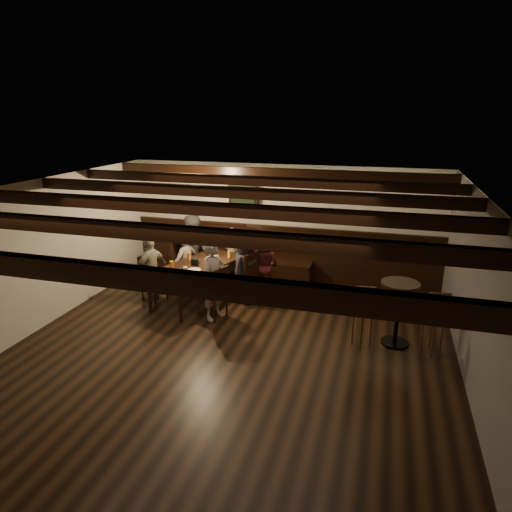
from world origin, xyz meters
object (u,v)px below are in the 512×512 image
(person_right_far, at_px, (214,280))
(bar_stool_right, at_px, (433,330))
(dining_table, at_px, (198,267))
(person_left_near, at_px, (184,257))
(person_left_far, at_px, (151,269))
(person_right_near, at_px, (245,268))
(person_bench_left, at_px, (193,246))
(chair_right_far, at_px, (213,302))
(person_bench_centre, at_px, (232,256))
(bar_stool_left, at_px, (362,323))
(chair_left_far, at_px, (154,286))
(chair_left_near, at_px, (186,271))
(chair_right_near, at_px, (244,286))
(person_bench_right, at_px, (265,265))
(high_top_table, at_px, (398,304))

(person_right_far, relative_size, bar_stool_right, 1.35)
(dining_table, distance_m, person_left_near, 0.88)
(person_left_far, height_order, person_right_near, person_right_near)
(person_bench_left, xyz_separation_m, bar_stool_right, (4.65, -2.05, -0.31))
(chair_right_far, distance_m, person_left_far, 1.51)
(person_bench_centre, distance_m, bar_stool_left, 3.38)
(chair_left_far, xyz_separation_m, person_right_far, (1.40, -0.45, 0.43))
(person_right_near, xyz_separation_m, bar_stool_right, (3.21, -1.12, -0.26))
(person_left_far, bearing_deg, person_bench_centre, 153.43)
(chair_left_near, relative_size, person_right_far, 0.71)
(chair_right_far, height_order, bar_stool_right, bar_stool_right)
(chair_left_far, height_order, person_left_near, person_left_near)
(person_bench_left, xyz_separation_m, person_right_far, (1.16, -1.79, 0.00))
(bar_stool_left, bearing_deg, chair_right_near, 144.17)
(chair_left_far, bearing_deg, chair_right_near, 122.03)
(person_bench_right, relative_size, person_left_far, 1.01)
(chair_right_far, bearing_deg, dining_table, 57.98)
(chair_left_near, distance_m, person_left_near, 0.30)
(dining_table, height_order, person_bench_right, person_bench_right)
(chair_left_near, xyz_separation_m, bar_stool_right, (4.61, -1.57, 0.08))
(high_top_table, relative_size, bar_stool_left, 0.99)
(person_bench_centre, distance_m, person_right_near, 0.96)
(person_bench_centre, distance_m, high_top_table, 3.69)
(person_left_near, distance_m, person_left_far, 0.90)
(chair_left_far, xyz_separation_m, person_left_near, (0.24, 0.87, 0.33))
(chair_right_far, distance_m, person_left_near, 1.75)
(dining_table, height_order, person_bench_centre, person_bench_centre)
(chair_right_far, relative_size, person_bench_right, 0.76)
(person_bench_right, distance_m, high_top_table, 2.78)
(bar_stool_left, bearing_deg, person_left_far, 160.81)
(person_bench_right, distance_m, person_left_far, 2.13)
(chair_right_near, relative_size, person_bench_left, 0.70)
(person_left_near, height_order, bar_stool_right, person_left_near)
(dining_table, height_order, high_top_table, high_top_table)
(bar_stool_left, bearing_deg, chair_left_far, 160.87)
(chair_left_near, relative_size, person_bench_left, 0.71)
(high_top_table, height_order, bar_stool_left, bar_stool_left)
(person_bench_centre, height_order, bar_stool_right, person_bench_centre)
(dining_table, relative_size, person_left_far, 1.70)
(chair_left_far, height_order, chair_right_near, chair_right_near)
(person_bench_left, height_order, person_right_far, person_right_far)
(chair_left_far, distance_m, person_bench_centre, 1.70)
(chair_right_far, distance_m, high_top_table, 3.04)
(chair_left_near, relative_size, bar_stool_left, 0.95)
(person_right_near, bearing_deg, chair_left_near, 90.00)
(chair_right_near, relative_size, person_right_far, 0.70)
(person_bench_centre, bearing_deg, person_bench_right, 170.54)
(person_left_far, xyz_separation_m, person_right_far, (1.43, -0.46, 0.08))
(person_right_near, bearing_deg, bar_stool_right, -91.49)
(person_left_far, relative_size, bar_stool_left, 1.19)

